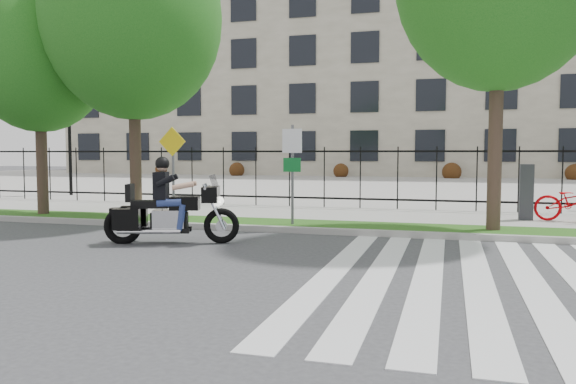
# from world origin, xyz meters

# --- Properties ---
(ground) EXTENTS (120.00, 120.00, 0.00)m
(ground) POSITION_xyz_m (0.00, 0.00, 0.00)
(ground) COLOR #39393B
(ground) RESTS_ON ground
(curb) EXTENTS (60.00, 0.20, 0.15)m
(curb) POSITION_xyz_m (0.00, 4.10, 0.07)
(curb) COLOR #999690
(curb) RESTS_ON ground
(grass_verge) EXTENTS (60.00, 1.50, 0.15)m
(grass_verge) POSITION_xyz_m (0.00, 4.95, 0.07)
(grass_verge) COLOR #1C4A12
(grass_verge) RESTS_ON ground
(sidewalk) EXTENTS (60.00, 3.50, 0.15)m
(sidewalk) POSITION_xyz_m (0.00, 7.45, 0.07)
(sidewalk) COLOR #A8A59D
(sidewalk) RESTS_ON ground
(plaza) EXTENTS (80.00, 34.00, 0.10)m
(plaza) POSITION_xyz_m (0.00, 25.00, 0.05)
(plaza) COLOR #A8A59D
(plaza) RESTS_ON ground
(crosswalk_stripes) EXTENTS (5.70, 8.00, 0.01)m
(crosswalk_stripes) POSITION_xyz_m (4.83, 0.00, 0.01)
(crosswalk_stripes) COLOR silver
(crosswalk_stripes) RESTS_ON ground
(iron_fence) EXTENTS (30.00, 0.06, 2.00)m
(iron_fence) POSITION_xyz_m (0.00, 9.20, 1.15)
(iron_fence) COLOR black
(iron_fence) RESTS_ON sidewalk
(office_building) EXTENTS (60.00, 21.90, 20.15)m
(office_building) POSITION_xyz_m (0.00, 44.92, 9.97)
(office_building) COLOR gray
(office_building) RESTS_ON ground
(lamp_post_left) EXTENTS (1.06, 0.70, 4.25)m
(lamp_post_left) POSITION_xyz_m (-12.00, 12.00, 3.21)
(lamp_post_left) COLOR black
(lamp_post_left) RESTS_ON ground
(street_tree_0) EXTENTS (4.07, 4.07, 7.08)m
(street_tree_0) POSITION_xyz_m (-7.60, 4.95, 4.88)
(street_tree_0) COLOR #3D2A21
(street_tree_0) RESTS_ON grass_verge
(street_tree_1) EXTENTS (4.92, 4.92, 8.37)m
(street_tree_1) POSITION_xyz_m (-4.47, 4.95, 5.68)
(street_tree_1) COLOR #3D2A21
(street_tree_1) RESTS_ON grass_verge
(sign_pole_regulatory) EXTENTS (0.50, 0.09, 2.50)m
(sign_pole_regulatory) POSITION_xyz_m (0.20, 4.58, 1.74)
(sign_pole_regulatory) COLOR #59595B
(sign_pole_regulatory) RESTS_ON grass_verge
(sign_pole_warning) EXTENTS (0.78, 0.09, 2.49)m
(sign_pole_warning) POSITION_xyz_m (-3.12, 4.58, 1.74)
(sign_pole_warning) COLOR #59595B
(sign_pole_warning) RESTS_ON grass_verge
(motorcycle_rider) EXTENTS (2.83, 1.34, 2.25)m
(motorcycle_rider) POSITION_xyz_m (-1.75, 1.85, 0.75)
(motorcycle_rider) COLOR black
(motorcycle_rider) RESTS_ON ground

